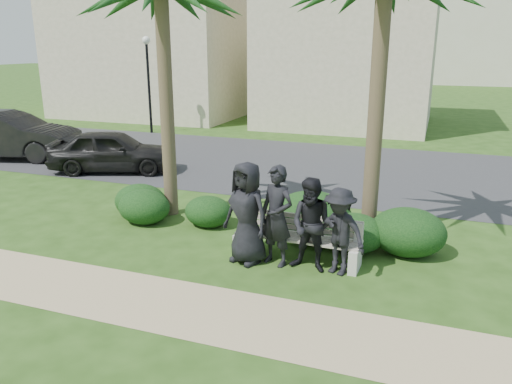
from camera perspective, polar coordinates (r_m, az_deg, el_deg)
ground at (r=9.49m, az=-2.86°, el=-8.03°), size 160.00×160.00×0.00m
footpath at (r=8.05m, az=-7.93°, el=-12.99°), size 30.00×1.60×0.01m
asphalt_street at (r=16.77m, az=7.73°, el=2.79°), size 160.00×8.00×0.01m
stucco_bldg_left at (r=30.16m, az=-11.17°, el=15.71°), size 10.40×8.40×7.30m
stucco_bldg_right at (r=26.31m, az=10.73°, el=15.66°), size 8.40×8.40×7.30m
street_lamp at (r=23.50m, az=-12.26°, el=13.74°), size 0.36×0.36×4.29m
park_bench at (r=9.47m, az=4.70°, el=-5.65°), size 2.40×0.61×0.84m
man_a at (r=9.18m, az=-1.07°, el=-2.41°), size 1.09×0.90×1.93m
man_b at (r=9.10m, az=2.37°, el=-2.76°), size 0.80×0.66×1.88m
man_c at (r=8.91m, az=6.47°, el=-3.81°), size 0.90×0.74×1.72m
man_d at (r=8.88m, az=9.48°, el=-4.48°), size 1.16×0.90×1.58m
hedge_a at (r=12.08m, az=-13.07°, el=-0.92°), size 1.25×1.04×0.82m
hedge_b at (r=11.68m, az=-12.67°, el=-1.56°), size 1.22×1.01×0.79m
hedge_c at (r=11.26m, az=-5.48°, el=-2.14°), size 1.08×0.90×0.71m
hedge_d at (r=10.39m, az=6.46°, el=-2.68°), size 1.66×1.38×1.09m
hedge_e at (r=10.03m, az=11.12°, el=-4.51°), size 1.21×1.00×0.79m
hedge_f at (r=10.13m, az=16.98°, el=-4.24°), size 1.46×1.20×0.95m
car_a at (r=16.62m, az=-16.08°, el=4.53°), size 4.24×2.84×1.34m
car_b at (r=19.91m, az=-26.50°, el=5.80°), size 5.29×2.94×1.65m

